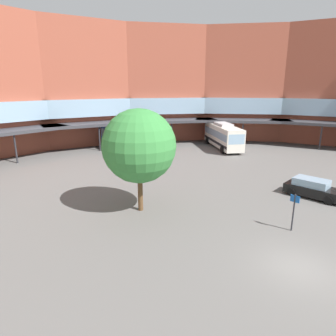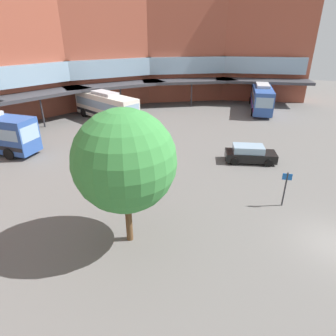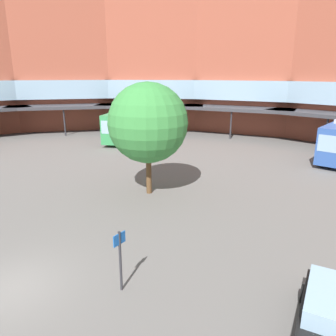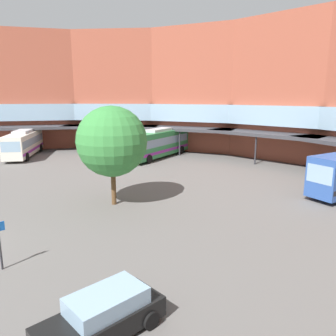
{
  "view_description": "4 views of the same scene",
  "coord_description": "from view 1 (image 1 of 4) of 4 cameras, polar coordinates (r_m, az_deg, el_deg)",
  "views": [
    {
      "loc": [
        -12.45,
        -8.13,
        8.98
      ],
      "look_at": [
        0.72,
        14.57,
        1.66
      ],
      "focal_mm": 31.93,
      "sensor_mm": 36.0,
      "label": 1
    },
    {
      "loc": [
        -15.12,
        3.75,
        10.67
      ],
      "look_at": [
        2.72,
        11.06,
        1.46
      ],
      "focal_mm": 30.85,
      "sensor_mm": 36.0,
      "label": 2
    },
    {
      "loc": [
        11.77,
        -3.47,
        8.0
      ],
      "look_at": [
        -2.25,
        10.87,
        2.08
      ],
      "focal_mm": 34.76,
      "sensor_mm": 36.0,
      "label": 3
    },
    {
      "loc": [
        19.41,
        3.51,
        8.09
      ],
      "look_at": [
        -2.79,
        14.76,
        2.65
      ],
      "focal_mm": 35.04,
      "sensor_mm": 36.0,
      "label": 4
    }
  ],
  "objects": [
    {
      "name": "plaza_tree",
      "position": [
        21.07,
        -5.54,
        4.17
      ],
      "size": [
        5.24,
        5.24,
        7.46
      ],
      "color": "brown",
      "rests_on": "ground"
    },
    {
      "name": "stop_sign_post",
      "position": [
        20.44,
        22.89,
        -7.14
      ],
      "size": [
        0.13,
        0.6,
        2.46
      ],
      "color": "#2D2D33",
      "rests_on": "ground"
    },
    {
      "name": "bus_4",
      "position": [
        44.6,
        10.45,
        6.14
      ],
      "size": [
        6.1,
        10.72,
        3.67
      ],
      "rotation": [
        0.0,
        0.0,
        4.35
      ],
      "color": "silver",
      "rests_on": "ground"
    },
    {
      "name": "bus_0",
      "position": [
        41.54,
        -8.34,
        5.72
      ],
      "size": [
        3.35,
        10.76,
        3.9
      ],
      "rotation": [
        0.0,
        0.0,
        4.79
      ],
      "color": "#2D519E",
      "rests_on": "ground"
    },
    {
      "name": "station_building",
      "position": [
        36.16,
        -10.32,
        14.63
      ],
      "size": [
        85.19,
        41.9,
        17.93
      ],
      "color": "#9E4C38",
      "rests_on": "ground"
    },
    {
      "name": "ground_plane",
      "position": [
        17.37,
        23.74,
        -17.01
      ],
      "size": [
        128.1,
        128.1,
        0.0
      ],
      "primitive_type": "plane",
      "color": "#605E5B"
    },
    {
      "name": "parked_car",
      "position": [
        27.43,
        25.91,
        -3.53
      ],
      "size": [
        2.96,
        4.73,
        1.53
      ],
      "rotation": [
        0.0,
        0.0,
        5.0
      ],
      "color": "black",
      "rests_on": "ground"
    }
  ]
}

